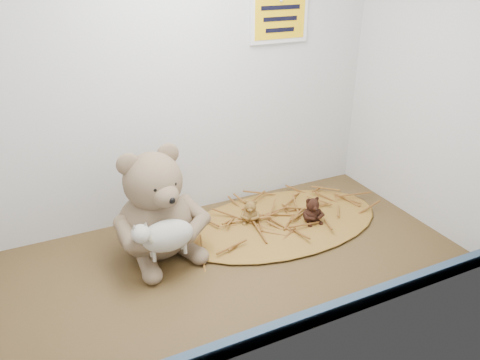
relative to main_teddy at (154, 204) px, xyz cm
name	(u,v)px	position (x,y,z in cm)	size (l,w,h in cm)	color
alcove_shell	(209,80)	(15.13, -2.18, 30.14)	(120.40, 60.20, 90.40)	#402D16
front_rail	(284,328)	(15.13, -39.98, -13.06)	(119.28, 2.20, 3.60)	#3E5476
straw_bed	(281,222)	(36.75, -1.23, -14.26)	(62.01, 36.00, 1.20)	olive
main_teddy	(154,204)	(0.00, 0.00, 0.00)	(23.97, 25.30, 29.73)	#886B54
toy_lamb	(167,236)	(0.00, -10.65, -3.38)	(16.64, 10.15, 10.75)	beige
mini_teddy_tan	(250,210)	(28.71, 2.61, -10.22)	(5.56, 5.87, 6.89)	brown
mini_teddy_brown	(312,209)	(44.79, -5.07, -9.78)	(6.27, 6.62, 7.77)	black
wall_sign	(279,19)	(45.13, 18.22, 40.14)	(16.00, 1.20, 11.00)	#E2AC0B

